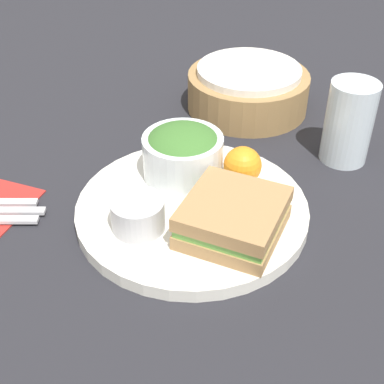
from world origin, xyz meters
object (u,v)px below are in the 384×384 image
(sandwich, at_px, (233,218))
(bread_basket, at_px, (248,89))
(drink_glass, at_px, (349,122))
(dressing_cup, at_px, (138,214))
(plate, at_px, (192,210))
(salad_bowl, at_px, (183,152))

(sandwich, xyz_separation_m, bread_basket, (-0.08, 0.34, -0.00))
(drink_glass, bearing_deg, dressing_cup, -127.53)
(dressing_cup, bearing_deg, plate, 55.16)
(dressing_cup, height_order, bread_basket, bread_basket)
(drink_glass, bearing_deg, salad_bowl, -143.00)
(plate, height_order, bread_basket, bread_basket)
(sandwich, height_order, drink_glass, drink_glass)
(plate, height_order, dressing_cup, dressing_cup)
(sandwich, distance_m, drink_glass, 0.26)
(sandwich, height_order, salad_bowl, salad_bowl)
(plate, bearing_deg, bread_basket, 92.74)
(salad_bowl, relative_size, drink_glass, 0.89)
(plate, xyz_separation_m, bread_basket, (-0.01, 0.31, 0.03))
(salad_bowl, bearing_deg, drink_glass, 37.00)
(sandwich, bearing_deg, plate, 152.68)
(plate, relative_size, dressing_cup, 4.59)
(salad_bowl, bearing_deg, plate, -58.64)
(plate, height_order, drink_glass, drink_glass)
(drink_glass, bearing_deg, plate, -128.34)
(sandwich, bearing_deg, salad_bowl, 137.69)
(sandwich, relative_size, drink_glass, 1.00)
(plate, relative_size, bread_basket, 1.46)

